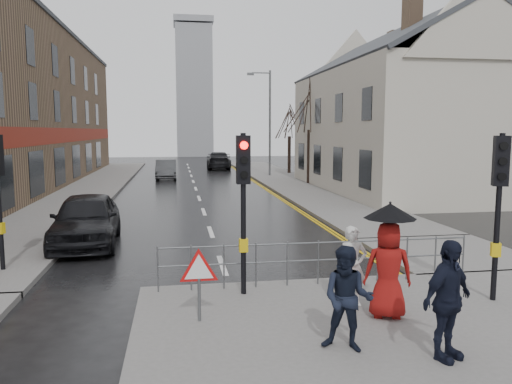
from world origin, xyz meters
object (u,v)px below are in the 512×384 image
object	(u,v)px
car_mid	(166,169)
pedestrian_with_umbrella	(389,257)
pedestrian_a	(352,266)
car_parked	(86,219)
pedestrian_d	(447,300)
pedestrian_b	(348,299)

from	to	relation	value
car_mid	pedestrian_with_umbrella	bearing A→B (deg)	-81.45
pedestrian_a	pedestrian_with_umbrella	size ratio (longest dim) A/B	0.74
pedestrian_a	car_parked	world-z (taller)	pedestrian_a
pedestrian_a	car_mid	xyz separation A→B (m)	(-4.16, 28.69, -0.22)
pedestrian_a	pedestrian_d	size ratio (longest dim) A/B	0.86
pedestrian_b	car_mid	world-z (taller)	pedestrian_b
pedestrian_with_umbrella	car_mid	bearing A→B (deg)	98.86
car_mid	car_parked	bearing A→B (deg)	-95.75
pedestrian_with_umbrella	car_parked	xyz separation A→B (m)	(-6.65, 7.65, -0.47)
pedestrian_b	car_parked	bearing A→B (deg)	149.36
pedestrian_with_umbrella	pedestrian_d	xyz separation A→B (m)	(0.16, -1.77, -0.22)
car_parked	pedestrian_d	bearing A→B (deg)	-57.23
car_parked	car_mid	size ratio (longest dim) A/B	1.12
pedestrian_with_umbrella	car_parked	world-z (taller)	pedestrian_with_umbrella
pedestrian_d	car_mid	world-z (taller)	pedestrian_d
pedestrian_d	car_mid	xyz separation A→B (m)	(-4.74, 31.16, -0.35)
pedestrian_d	pedestrian_b	bearing A→B (deg)	132.32
pedestrian_a	pedestrian_with_umbrella	bearing A→B (deg)	-57.64
pedestrian_d	car_parked	bearing A→B (deg)	99.45
car_parked	car_mid	world-z (taller)	car_parked
car_parked	pedestrian_a	bearing A→B (deg)	-51.24
pedestrian_a	pedestrian_b	size ratio (longest dim) A/B	0.95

